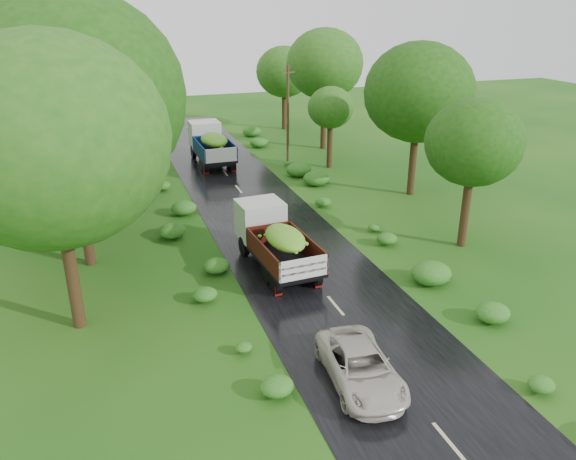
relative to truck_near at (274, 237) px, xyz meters
name	(u,v)px	position (x,y,z in m)	size (l,w,h in m)	color
ground	(382,362)	(1.22, -8.35, -1.45)	(120.00, 120.00, 0.00)	#134D10
road	(326,294)	(1.22, -3.35, -1.44)	(6.50, 80.00, 0.02)	black
road_lines	(317,284)	(1.22, -2.35, -1.43)	(0.12, 69.60, 0.00)	#BFB78C
truck_near	(274,237)	(0.00, 0.00, 0.00)	(2.56, 6.25, 2.57)	black
truck_far	(210,142)	(0.84, 18.63, 0.12)	(2.43, 6.64, 2.78)	black
car	(361,367)	(0.00, -9.15, -0.83)	(2.00, 4.34, 1.21)	beige
utility_pole	(288,115)	(6.25, 16.42, 2.28)	(1.20, 0.58, 7.24)	#382616
trees_left	(59,91)	(-8.85, 12.07, 5.31)	(6.72, 33.53, 9.74)	black
trees_right	(354,87)	(10.35, 14.05, 4.35)	(5.61, 32.30, 8.40)	black
shrubs	(265,215)	(1.22, 5.65, -1.10)	(11.90, 44.00, 0.70)	#145819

